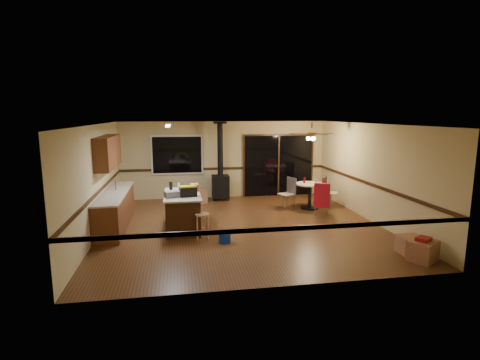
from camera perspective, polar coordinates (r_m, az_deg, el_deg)
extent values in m
plane|color=#502E16|center=(9.72, 0.30, -7.00)|extent=(7.00, 7.00, 0.00)
plane|color=silver|center=(9.30, 0.31, 8.51)|extent=(7.00, 7.00, 0.00)
plane|color=tan|center=(12.85, -2.37, 3.12)|extent=(7.00, 0.00, 7.00)
plane|color=tan|center=(6.08, 5.97, -4.78)|extent=(7.00, 0.00, 7.00)
plane|color=tan|center=(9.48, -21.03, -0.03)|extent=(0.00, 7.00, 7.00)
plane|color=tan|center=(10.59, 19.31, 1.07)|extent=(0.00, 7.00, 7.00)
cube|color=black|center=(12.68, -9.55, 3.80)|extent=(1.72, 0.10, 1.32)
cube|color=black|center=(13.20, 5.88, 2.16)|extent=(2.52, 0.10, 2.10)
cube|color=brown|center=(10.08, -18.49, -4.36)|extent=(0.60, 3.00, 0.86)
cube|color=#C7B39B|center=(9.99, -18.63, -1.86)|extent=(0.64, 3.04, 0.04)
cube|color=brown|center=(10.05, -19.49, 4.06)|extent=(0.35, 2.00, 0.80)
cube|color=#381E0E|center=(9.47, -8.71, -4.87)|extent=(0.80, 1.60, 0.86)
cube|color=#C7B39B|center=(9.37, -8.79, -2.21)|extent=(0.88, 1.68, 0.04)
cube|color=black|center=(12.52, -2.99, -0.99)|extent=(0.55, 0.50, 0.75)
cylinder|color=black|center=(12.34, -3.04, 4.76)|extent=(0.18, 0.18, 1.77)
cylinder|color=brown|center=(11.30, 10.87, 6.83)|extent=(0.24, 0.24, 0.10)
cylinder|color=brown|center=(11.29, 10.92, 8.20)|extent=(0.05, 0.05, 0.16)
sphere|color=#FFD88C|center=(11.31, 10.85, 6.23)|extent=(0.16, 0.16, 0.16)
cube|color=white|center=(9.46, -10.92, 8.12)|extent=(0.10, 1.20, 0.04)
cube|color=slate|center=(9.04, -9.90, -2.08)|extent=(0.52, 0.38, 0.15)
cube|color=black|center=(9.04, -7.92, -1.78)|extent=(0.44, 0.28, 0.22)
cube|color=gold|center=(9.01, -7.94, -0.98)|extent=(0.42, 0.27, 0.03)
cube|color=#946141|center=(9.68, -6.94, -1.10)|extent=(0.22, 0.28, 0.18)
cylinder|color=black|center=(9.41, -10.47, -1.17)|extent=(0.09, 0.09, 0.29)
cylinder|color=#D84C8C|center=(9.47, -6.88, -1.25)|extent=(0.07, 0.07, 0.21)
cylinder|color=white|center=(9.92, -9.31, -0.93)|extent=(0.07, 0.07, 0.16)
cylinder|color=tan|center=(8.73, -5.77, -7.01)|extent=(0.33, 0.33, 0.60)
cylinder|color=#0C37AF|center=(8.49, -2.34, -8.76)|extent=(0.34, 0.34, 0.22)
cylinder|color=black|center=(11.64, 10.51, -4.19)|extent=(0.54, 0.54, 0.04)
cylinder|color=black|center=(11.55, 10.57, -2.41)|extent=(0.10, 0.10, 0.70)
cylinder|color=#C7B39B|center=(11.48, 10.63, -0.61)|extent=(0.86, 0.86, 0.04)
cylinder|color=#590C14|center=(11.50, 9.77, -0.02)|extent=(0.08, 0.08, 0.18)
cylinder|color=beige|center=(11.48, 11.57, -0.21)|extent=(0.06, 0.06, 0.13)
cube|color=tan|center=(11.41, 7.10, -2.16)|extent=(0.53, 0.53, 0.03)
cube|color=slate|center=(11.49, 7.85, -0.83)|extent=(0.19, 0.38, 0.50)
cube|color=tan|center=(10.94, 12.32, -2.86)|extent=(0.52, 0.52, 0.03)
cube|color=slate|center=(10.70, 12.37, -1.78)|extent=(0.38, 0.18, 0.50)
cube|color=red|center=(10.70, 12.35, -2.32)|extent=(0.45, 0.26, 0.70)
cube|color=tan|center=(11.84, 13.68, -1.93)|extent=(0.54, 0.54, 0.03)
cube|color=slate|center=(11.81, 12.81, -0.69)|extent=(0.22, 0.37, 0.50)
cube|color=#391C15|center=(11.83, 12.70, -1.16)|extent=(0.30, 0.44, 0.70)
cube|color=#946141|center=(12.15, -6.58, -2.52)|extent=(0.67, 0.61, 0.44)
cube|color=#946141|center=(8.27, 26.06, -9.67)|extent=(0.69, 0.67, 0.41)
cube|color=#946141|center=(8.60, 24.43, -8.94)|extent=(0.46, 0.39, 0.37)
cube|color=maroon|center=(8.20, 26.19, -8.08)|extent=(0.35, 0.34, 0.07)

